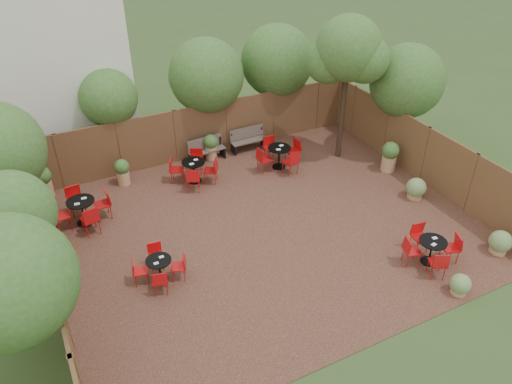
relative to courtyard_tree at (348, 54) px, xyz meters
name	(u,v)px	position (x,y,z in m)	size (l,w,h in m)	color
ground	(266,227)	(-4.42, -2.65, -3.89)	(80.00, 80.00, 0.00)	#354F23
courtyard_paving	(266,227)	(-4.42, -2.65, -3.88)	(12.00, 10.00, 0.02)	#3A1F17
fence_back	(202,131)	(-4.42, 2.35, -2.89)	(12.00, 0.08, 2.00)	#512D1E
fence_left	(50,262)	(-10.42, -2.65, -2.89)	(0.08, 10.00, 2.00)	#512D1E
fence_right	(424,154)	(1.58, -2.65, -2.89)	(0.08, 10.00, 2.00)	#512D1E
neighbour_building	(42,43)	(-8.92, 5.35, 0.11)	(5.00, 4.00, 8.00)	silver
overhang_foliage	(194,112)	(-5.40, 0.31, -1.12)	(15.89, 10.98, 2.78)	#325C1D
courtyard_tree	(348,54)	(0.00, 0.00, 0.00)	(2.48, 2.38, 5.15)	black
park_bench_left	(206,149)	(-4.46, 1.97, -3.44)	(1.39, 0.55, 0.84)	brown
park_bench_right	(248,139)	(-2.76, 1.98, -3.42)	(1.39, 0.45, 0.86)	brown
bistro_tables	(224,199)	(-5.21, -1.31, -3.42)	(9.66, 8.37, 0.93)	black
planters	(203,164)	(-5.04, 0.81, -3.31)	(11.65, 4.32, 1.10)	tan
low_shrubs	(454,226)	(0.28, -5.47, -3.55)	(2.78, 4.44, 0.70)	tan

